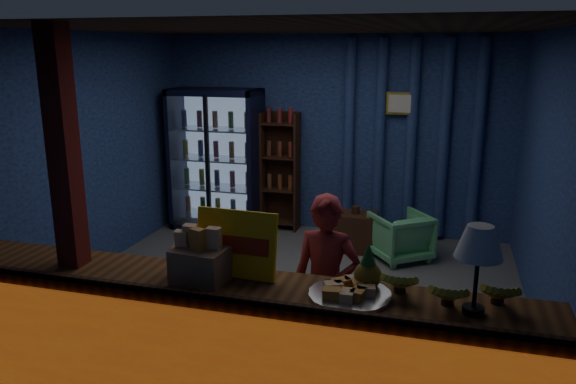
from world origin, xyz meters
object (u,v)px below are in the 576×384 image
at_px(pastry_tray, 350,293).
at_px(table_lamp, 479,245).
at_px(green_chair, 400,236).
at_px(shopkeeper, 326,288).

height_order(pastry_tray, table_lamp, table_lamp).
bearing_deg(table_lamp, pastry_tray, 178.45).
xyz_separation_m(green_chair, pastry_tray, (-0.07, -3.20, 0.70)).
xyz_separation_m(green_chair, table_lamp, (0.65, -3.22, 1.09)).
xyz_separation_m(shopkeeper, table_lamp, (1.00, -0.64, 0.66)).
bearing_deg(table_lamp, green_chair, 101.45).
distance_m(green_chair, pastry_tray, 3.28).
bearing_deg(shopkeeper, green_chair, 84.68).
bearing_deg(green_chair, pastry_tray, 52.40).
distance_m(pastry_tray, table_lamp, 0.82).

